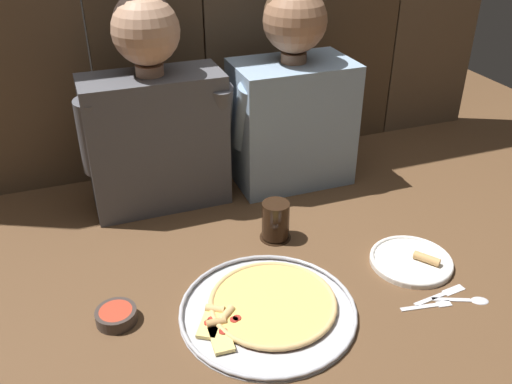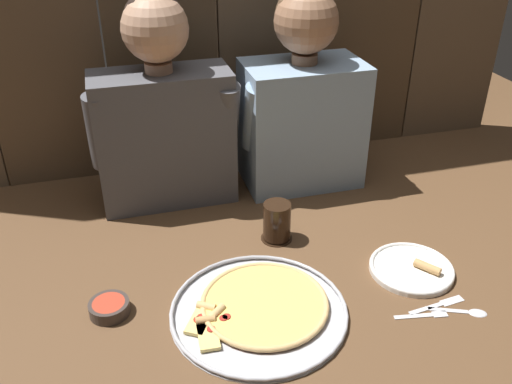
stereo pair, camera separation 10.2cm
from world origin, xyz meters
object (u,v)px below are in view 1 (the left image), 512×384
object	(u,v)px
pizza_tray	(269,307)
diner_left	(154,113)
drinking_glass	(276,221)
dinner_plate	(412,261)
diner_right	(292,98)
dipping_bowl	(116,315)

from	to	relation	value
pizza_tray	diner_left	bearing A→B (deg)	102.46
drinking_glass	dinner_plate	bearing A→B (deg)	-38.83
dinner_plate	diner_right	bearing A→B (deg)	101.79
drinking_glass	diner_left	world-z (taller)	diner_left
drinking_glass	diner_right	distance (m)	0.44
drinking_glass	diner_left	size ratio (longest dim) A/B	0.18
dipping_bowl	diner_left	world-z (taller)	diner_left
drinking_glass	diner_left	distance (m)	0.48
dipping_bowl	diner_right	distance (m)	0.88
dinner_plate	drinking_glass	bearing A→B (deg)	141.17
dinner_plate	dipping_bowl	bearing A→B (deg)	176.08
pizza_tray	drinking_glass	xyz separation A→B (m)	(0.13, 0.28, 0.05)
pizza_tray	drinking_glass	bearing A→B (deg)	64.91
diner_left	dinner_plate	bearing A→B (deg)	-44.85
pizza_tray	diner_right	distance (m)	0.73
diner_right	dinner_plate	bearing A→B (deg)	-78.21
pizza_tray	diner_left	world-z (taller)	diner_left
pizza_tray	dinner_plate	distance (m)	0.43
dinner_plate	pizza_tray	bearing A→B (deg)	-174.92
dinner_plate	diner_right	distance (m)	0.64
drinking_glass	dipping_bowl	size ratio (longest dim) A/B	1.20
dipping_bowl	diner_right	world-z (taller)	diner_right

